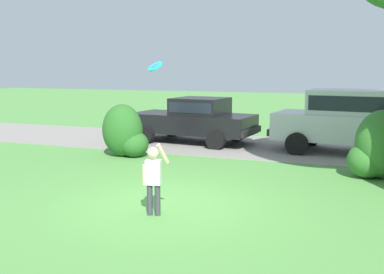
% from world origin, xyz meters
% --- Properties ---
extents(ground_plane, '(80.00, 80.00, 0.00)m').
position_xyz_m(ground_plane, '(0.00, 0.00, 0.00)').
color(ground_plane, '#518E42').
extents(driveway_strip, '(28.00, 4.40, 0.02)m').
position_xyz_m(driveway_strip, '(0.00, 6.76, 0.01)').
color(driveway_strip, gray).
rests_on(driveway_strip, ground).
extents(shrub_near_tree, '(1.40, 1.06, 1.52)m').
position_xyz_m(shrub_near_tree, '(-3.03, 3.85, 0.68)').
color(shrub_near_tree, '#286023').
rests_on(shrub_near_tree, ground).
extents(shrub_centre_left, '(1.40, 1.35, 1.60)m').
position_xyz_m(shrub_centre_left, '(3.82, 3.66, 0.72)').
color(shrub_centre_left, '#33702B').
rests_on(shrub_centre_left, ground).
extents(parked_sedan, '(4.54, 2.39, 1.56)m').
position_xyz_m(parked_sedan, '(-1.99, 6.83, 0.85)').
color(parked_sedan, black).
rests_on(parked_sedan, ground).
extents(parked_suv, '(4.85, 2.44, 1.92)m').
position_xyz_m(parked_suv, '(3.13, 6.57, 1.08)').
color(parked_suv, silver).
rests_on(parked_suv, ground).
extents(child_thrower, '(0.42, 0.32, 1.29)m').
position_xyz_m(child_thrower, '(0.10, -0.72, 0.72)').
color(child_thrower, '#383842').
rests_on(child_thrower, ground).
extents(frisbee, '(0.32, 0.25, 0.24)m').
position_xyz_m(frisbee, '(-0.00, -0.39, 2.58)').
color(frisbee, '#1EB7B2').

